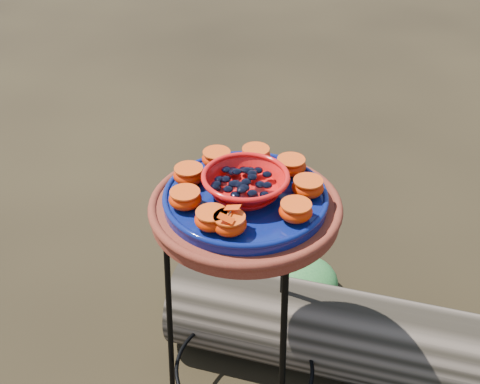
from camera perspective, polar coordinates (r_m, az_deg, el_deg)
The scene contains 18 objects.
plant_stand at distance 1.68m, azimuth 0.45°, elevation -11.86°, with size 0.44×0.44×0.70m, color black, non-canonical shape.
terracotta_saucer at distance 1.43m, azimuth 0.51°, elevation -1.66°, with size 0.45×0.45×0.04m, color maroon.
cobalt_plate at distance 1.41m, azimuth 0.52°, elevation -0.65°, with size 0.39×0.39×0.03m, color #06133C.
red_bowl at distance 1.39m, azimuth 0.53°, elevation 0.68°, with size 0.19×0.19×0.05m, color red, non-canonical shape.
glass_gems at distance 1.37m, azimuth 0.53°, elevation 2.05°, with size 0.15×0.15×0.03m, color black, non-canonical shape.
orange_half_0 at distance 1.28m, azimuth -1.01°, elevation -3.05°, with size 0.07×0.07×0.04m, color red.
orange_half_1 at distance 1.32m, azimuth 5.30°, elevation -1.82°, with size 0.07×0.07×0.04m, color red.
orange_half_2 at distance 1.40m, azimuth 6.44°, elevation 0.43°, with size 0.07×0.07×0.04m, color red.
orange_half_3 at distance 1.48m, azimuth 4.84°, elevation 2.47°, with size 0.07×0.07×0.04m, color red.
orange_half_4 at distance 1.51m, azimuth 1.50°, elevation 3.49°, with size 0.07×0.07×0.04m, color red.
orange_half_5 at distance 1.50m, azimuth -2.21°, elevation 3.17°, with size 0.07×0.07×0.04m, color red.
orange_half_6 at distance 1.44m, azimuth -4.87°, elevation 1.61°, with size 0.07×0.07×0.04m, color red.
orange_half_7 at distance 1.36m, azimuth -5.21°, elevation -0.66°, with size 0.07×0.07×0.04m, color red.
orange_half_8 at distance 1.29m, azimuth -2.70°, elevation -2.62°, with size 0.07×0.07×0.04m, color red.
butterfly at distance 1.26m, azimuth -1.02°, elevation -2.08°, with size 0.07×0.05×0.01m, color red, non-canonical shape.
driftwood_log at distance 1.95m, azimuth 15.93°, elevation -14.07°, with size 1.51×0.40×0.28m, color black, non-canonical shape.
foliage_left at distance 2.17m, azimuth -3.19°, elevation -9.09°, with size 0.27×0.27×0.14m, color #1F5322.
foliage_back at distance 2.21m, azimuth 5.83°, elevation -8.31°, with size 0.27×0.27×0.13m, color #1F5322.
Camera 1 is at (0.63, -0.97, 1.57)m, focal length 45.00 mm.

